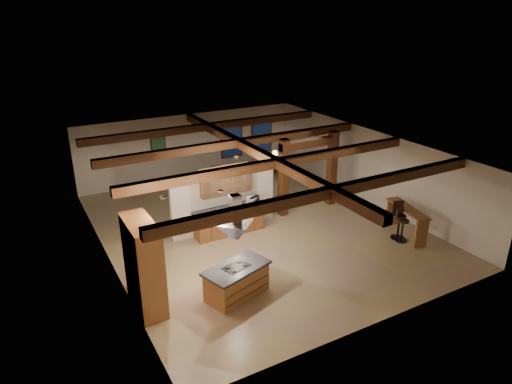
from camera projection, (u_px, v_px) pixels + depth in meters
ground at (256, 228)px, 16.00m from camera, size 12.00×12.00×0.00m
room_walls at (257, 180)px, 15.34m from camera, size 12.00×12.00×12.00m
ceiling_beams at (257, 152)px, 14.97m from camera, size 10.00×12.00×0.28m
timber_posts at (309, 165)px, 16.88m from camera, size 2.50×0.30×2.90m
partition_wall at (224, 199)px, 15.54m from camera, size 3.80×0.18×2.20m
pantry_cabinet at (144, 265)px, 11.34m from camera, size 0.67×1.60×2.40m
back_counter at (229, 220)px, 15.46m from camera, size 2.50×0.66×0.94m
upper_display_cabinet at (226, 180)px, 15.11m from camera, size 1.80×0.36×0.95m
range_hood at (236, 236)px, 11.57m from camera, size 1.10×1.10×1.40m
back_windows at (247, 137)px, 21.51m from camera, size 2.70×0.07×1.70m
framed_art at (158, 146)px, 19.50m from camera, size 0.65×0.05×0.85m
recessed_cans at (209, 180)px, 12.22m from camera, size 3.16×2.46×0.03m
kitchen_island at (237, 281)px, 12.07m from camera, size 1.97×1.43×0.88m
dining_table at (240, 192)px, 18.35m from camera, size 1.94×1.50×0.60m
sofa at (250, 168)px, 21.03m from camera, size 2.14×1.04×0.60m
microwave at (252, 199)px, 15.65m from camera, size 0.48×0.41×0.23m
bar_counter at (407, 217)px, 15.22m from camera, size 0.93×1.99×1.01m
side_table at (275, 164)px, 21.57m from camera, size 0.60×0.60×0.62m
table_lamp at (275, 153)px, 21.37m from camera, size 0.29×0.29×0.34m
bar_stool_a at (402, 224)px, 14.91m from camera, size 0.40×0.42×1.15m
bar_stool_b at (399, 220)px, 15.06m from camera, size 0.47×0.48×1.28m
dining_chairs at (240, 183)px, 18.21m from camera, size 2.25×2.25×1.34m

